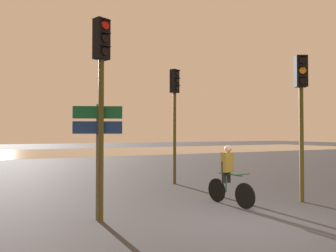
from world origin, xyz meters
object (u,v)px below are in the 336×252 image
at_px(direction_sign_post, 98,140).
at_px(cyclist, 228,174).
at_px(traffic_light_near_left, 101,80).
at_px(traffic_light_near_right, 301,99).
at_px(traffic_light_center, 175,104).

xyz_separation_m(direction_sign_post, cyclist, (3.59, -0.02, -0.97)).
distance_m(direction_sign_post, cyclist, 3.72).
bearing_deg(traffic_light_near_left, traffic_light_near_right, 152.15).
relative_size(traffic_light_near_left, traffic_light_near_right, 1.08).
relative_size(traffic_light_near_left, direction_sign_post, 1.72).
bearing_deg(cyclist, direction_sign_post, -8.55).
distance_m(traffic_light_near_right, direction_sign_post, 5.83).
bearing_deg(traffic_light_near_left, traffic_light_center, -157.22).
bearing_deg(direction_sign_post, traffic_light_center, -113.43).
relative_size(traffic_light_center, cyclist, 2.60).
height_order(traffic_light_center, cyclist, traffic_light_center).
height_order(traffic_light_near_left, direction_sign_post, traffic_light_near_left).
height_order(traffic_light_center, traffic_light_near_right, traffic_light_center).
distance_m(traffic_light_near_right, cyclist, 3.02).
bearing_deg(cyclist, traffic_light_near_left, -5.81).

